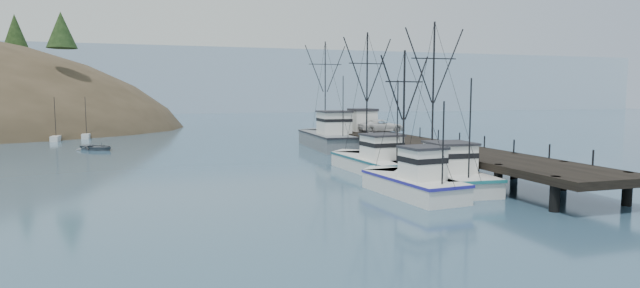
# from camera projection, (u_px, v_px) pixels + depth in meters

# --- Properties ---
(ground) EXTENTS (400.00, 400.00, 0.00)m
(ground) POSITION_uv_depth(u_px,v_px,m) (338.00, 210.00, 28.32)
(ground) COLOR #2C4A63
(ground) RESTS_ON ground
(pier) EXTENTS (6.00, 44.00, 2.00)m
(pier) POSITION_uv_depth(u_px,v_px,m) (422.00, 145.00, 47.46)
(pier) COLOR black
(pier) RESTS_ON ground
(distant_ridge) EXTENTS (360.00, 40.00, 26.00)m
(distant_ridge) POSITION_uv_depth(u_px,v_px,m) (219.00, 112.00, 193.02)
(distant_ridge) COLOR #9EB2C6
(distant_ridge) RESTS_ON ground
(distant_ridge_far) EXTENTS (180.00, 25.00, 18.00)m
(distant_ridge_far) POSITION_uv_depth(u_px,v_px,m) (84.00, 112.00, 192.76)
(distant_ridge_far) COLOR silver
(distant_ridge_far) RESTS_ON ground
(moored_sailboats) EXTENTS (21.88, 20.95, 6.35)m
(moored_sailboats) POSITION_uv_depth(u_px,v_px,m) (7.00, 138.00, 72.00)
(moored_sailboats) COLOR silver
(moored_sailboats) RESTS_ON ground
(trawler_near) EXTENTS (4.66, 12.08, 12.09)m
(trawler_near) POSITION_uv_depth(u_px,v_px,m) (438.00, 174.00, 35.80)
(trawler_near) COLOR silver
(trawler_near) RESTS_ON ground
(trawler_mid) EXTENTS (4.10, 9.65, 9.74)m
(trawler_mid) POSITION_uv_depth(u_px,v_px,m) (410.00, 182.00, 32.51)
(trawler_mid) COLOR silver
(trawler_mid) RESTS_ON ground
(trawler_far) EXTENTS (4.57, 12.04, 12.18)m
(trawler_far) POSITION_uv_depth(u_px,v_px,m) (372.00, 161.00, 42.68)
(trawler_far) COLOR silver
(trawler_far) RESTS_ON ground
(work_vessel) EXTENTS (5.21, 16.16, 13.46)m
(work_vessel) POSITION_uv_depth(u_px,v_px,m) (329.00, 138.00, 61.63)
(work_vessel) COLOR slate
(work_vessel) RESTS_ON ground
(pier_shed) EXTENTS (3.00, 3.20, 2.80)m
(pier_shed) POSITION_uv_depth(u_px,v_px,m) (363.00, 120.00, 61.99)
(pier_shed) COLOR silver
(pier_shed) RESTS_ON pier
(pickup_truck) EXTENTS (5.51, 2.59, 1.52)m
(pickup_truck) POSITION_uv_depth(u_px,v_px,m) (382.00, 126.00, 59.97)
(pickup_truck) COLOR silver
(pickup_truck) RESTS_ON pier
(motorboat) EXTENTS (5.81, 5.84, 1.00)m
(motorboat) POSITION_uv_depth(u_px,v_px,m) (97.00, 150.00, 58.95)
(motorboat) COLOR slate
(motorboat) RESTS_ON ground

